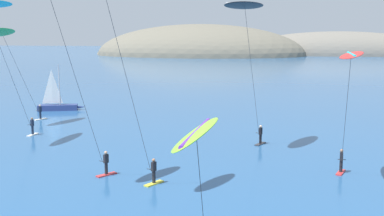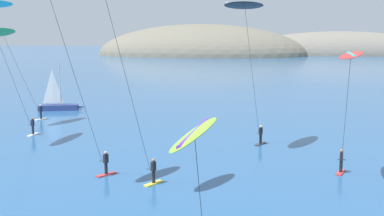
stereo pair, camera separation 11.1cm
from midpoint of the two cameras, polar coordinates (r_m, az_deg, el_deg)
The scene contains 6 objects.
headland_island at distance 203.44m, azimuth 4.30°, elevation 6.29°, with size 147.28×59.22×25.59m.
sailboat_near at distance 62.62m, azimuth -15.24°, elevation 0.34°, with size 5.91×2.81×5.70m.
kitesurfer_lime at distance 17.35m, azimuth 0.62°, elevation -4.30°, with size 1.65×5.65×6.70m.
kitesurfer_red at distance 31.12m, azimuth 18.32°, elevation 4.82°, with size 1.71×6.78×8.68m.
kitesurfer_black at distance 38.93m, azimuth 6.50°, elevation 10.87°, with size 3.86×6.70×12.16m.
kitesurfer_yellow at distance 30.04m, azimuth -15.89°, elevation 11.06°, with size 4.00×6.90×12.46m.
Camera 2 is at (5.51, -10.35, 9.81)m, focal length 45.00 mm.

